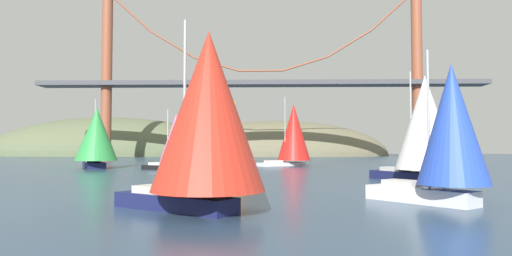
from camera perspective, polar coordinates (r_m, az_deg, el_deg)
ground_plane at (r=21.21m, az=-3.01°, el=-10.69°), size 360.00×360.00×0.00m
headland_center at (r=156.00m, az=2.65°, el=-3.61°), size 78.66×44.00×24.68m
headland_left at (r=165.92m, az=-18.58°, el=-3.41°), size 88.97×44.00×27.32m
suspension_bridge at (r=117.36m, az=0.60°, el=6.42°), size 118.74×6.00×45.08m
sailboat_orange_sail at (r=57.86m, az=-2.96°, el=-0.75°), size 6.71×8.17×9.70m
sailboat_green_sail at (r=65.90m, az=-20.03°, el=-1.00°), size 7.99×10.06×9.99m
sailboat_scarlet_sail at (r=20.15m, az=-6.43°, el=1.75°), size 8.71×7.39×9.11m
sailboat_pink_spinnaker at (r=59.10m, az=-10.46°, el=-1.58°), size 7.87×5.81×8.15m
sailboat_white_mainsail at (r=40.79m, az=21.03°, el=0.35°), size 7.38×9.30×9.85m
sailboat_red_spinnaker at (r=72.23m, az=4.86°, el=-0.68°), size 9.82×8.17×11.20m
sailboat_blue_spinnaker at (r=24.74m, az=23.77°, el=-0.33°), size 6.24×6.88×8.28m
channel_buoy at (r=34.10m, az=-4.87°, el=-6.95°), size 1.10×1.10×2.64m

